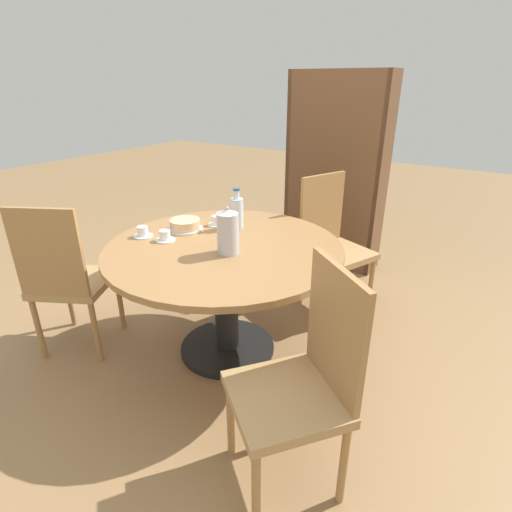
# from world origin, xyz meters

# --- Properties ---
(ground_plane) EXTENTS (14.00, 14.00, 0.00)m
(ground_plane) POSITION_xyz_m (0.00, 0.00, 0.00)
(ground_plane) COLOR #937047
(dining_table) EXTENTS (1.36, 1.36, 0.72)m
(dining_table) POSITION_xyz_m (0.00, 0.00, 0.57)
(dining_table) COLOR black
(dining_table) RESTS_ON ground_plane
(chair_a) EXTENTS (0.59, 0.59, 0.97)m
(chair_a) POSITION_xyz_m (0.78, -0.53, 0.51)
(chair_a) COLOR #A87A47
(chair_a) RESTS_ON ground_plane
(chair_b) EXTENTS (0.55, 0.55, 0.97)m
(chair_b) POSITION_xyz_m (0.29, 0.90, 0.51)
(chair_b) COLOR #A87A47
(chair_b) RESTS_ON ground_plane
(chair_c) EXTENTS (0.57, 0.57, 0.97)m
(chair_c) POSITION_xyz_m (-0.80, -0.51, 0.51)
(chair_c) COLOR #A87A47
(chair_c) RESTS_ON ground_plane
(bookshelf) EXTENTS (0.86, 0.28, 1.66)m
(bookshelf) POSITION_xyz_m (-0.02, 1.62, 0.79)
(bookshelf) COLOR brown
(bookshelf) RESTS_ON ground_plane
(coffee_pot) EXTENTS (0.12, 0.12, 0.26)m
(coffee_pot) POSITION_xyz_m (0.09, -0.07, 0.84)
(coffee_pot) COLOR silver
(coffee_pot) RESTS_ON dining_table
(water_bottle) EXTENTS (0.08, 0.08, 0.26)m
(water_bottle) POSITION_xyz_m (-0.11, 0.28, 0.82)
(water_bottle) COLOR silver
(water_bottle) RESTS_ON dining_table
(cake_main) EXTENTS (0.22, 0.22, 0.07)m
(cake_main) POSITION_xyz_m (-0.36, 0.07, 0.75)
(cake_main) COLOR silver
(cake_main) RESTS_ON dining_table
(cup_a) EXTENTS (0.12, 0.12, 0.06)m
(cup_a) POSITION_xyz_m (-0.49, -0.16, 0.74)
(cup_a) COLOR silver
(cup_a) RESTS_ON dining_table
(cup_b) EXTENTS (0.12, 0.12, 0.06)m
(cup_b) POSITION_xyz_m (-0.33, -0.13, 0.74)
(cup_b) COLOR silver
(cup_b) RESTS_ON dining_table
(cup_c) EXTENTS (0.12, 0.12, 0.06)m
(cup_c) POSITION_xyz_m (-0.25, 0.25, 0.74)
(cup_c) COLOR silver
(cup_c) RESTS_ON dining_table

